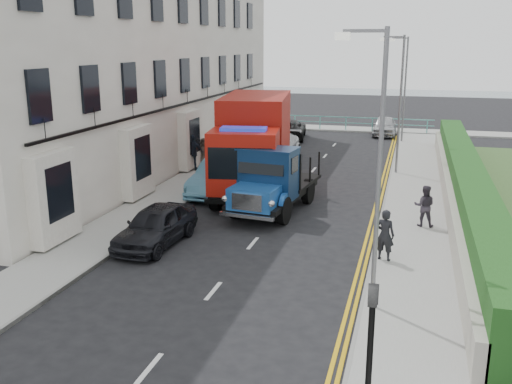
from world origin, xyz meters
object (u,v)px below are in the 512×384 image
Objects in this scene: lamp_near at (375,157)px; lamp_far at (403,83)px; bedford_lorry at (269,184)px; parked_car_front at (156,226)px; pedestrian_east_near at (385,235)px; red_lorry at (254,141)px; lamp_mid at (398,97)px.

lamp_near and lamp_far have the same top height.
bedford_lorry is 1.48× the size of parked_car_front.
parked_car_front is (-7.29, 3.00, -3.32)m from lamp_near.
lamp_far is at bearing 90.00° from lamp_near.
parked_car_front is 7.53m from pedestrian_east_near.
red_lorry is at bearing -37.14° from pedestrian_east_near.
bedford_lorry reaches higher than pedestrian_east_near.
lamp_near is 1.19× the size of bedford_lorry.
lamp_mid is 1.00× the size of lamp_far.
bedford_lorry is 3.63× the size of pedestrian_east_near.
lamp_far reaches higher than bedford_lorry.
lamp_mid is at bearing -75.76° from pedestrian_east_near.
lamp_near is 0.82× the size of red_lorry.
lamp_near and lamp_mid have the same top height.
lamp_far is at bearing 90.00° from lamp_mid.
pedestrian_east_near is (4.71, -4.05, -0.31)m from bedford_lorry.
lamp_near is 16.00m from lamp_mid.
pedestrian_east_near is at bearing 5.71° from parked_car_front.
lamp_near reaches higher than bedford_lorry.
red_lorry is 10.02m from pedestrian_east_near.
lamp_far is (0.00, 26.00, 0.00)m from lamp_near.
parked_car_front is (-7.29, -23.00, -3.32)m from lamp_far.
red_lorry is (-6.11, -5.00, -1.71)m from lamp_mid.
red_lorry is 2.15× the size of parked_car_front.
lamp_near is at bearing -52.16° from bedford_lorry.
lamp_near is 4.33× the size of pedestrian_east_near.
pedestrian_east_near is (7.51, 0.35, 0.25)m from parked_car_front.
bedford_lorry is 4.09m from red_lorry.
parked_car_front is (-7.29, -13.00, -3.32)m from lamp_mid.
lamp_far is 1.76× the size of parked_car_front.
bedford_lorry is at bearing -74.48° from red_lorry.
red_lorry is at bearing -140.68° from lamp_mid.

